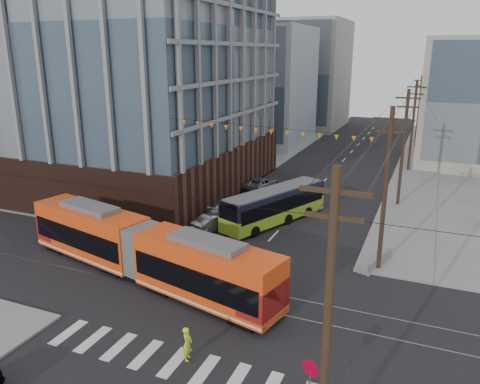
% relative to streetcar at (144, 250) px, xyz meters
% --- Properties ---
extents(ground, '(160.00, 160.00, 0.00)m').
position_rel_streetcar_xyz_m(ground, '(5.41, -3.90, -1.93)').
color(ground, slate).
extents(office_building, '(30.00, 25.00, 28.60)m').
position_rel_streetcar_xyz_m(office_building, '(-16.59, 19.10, 12.37)').
color(office_building, '#381E16').
rests_on(office_building, ground).
extents(bg_bldg_nw_near, '(18.00, 16.00, 18.00)m').
position_rel_streetcar_xyz_m(bg_bldg_nw_near, '(-11.59, 48.10, 7.07)').
color(bg_bldg_nw_near, '#8C99A5').
rests_on(bg_bldg_nw_near, ground).
extents(bg_bldg_ne_near, '(14.00, 14.00, 16.00)m').
position_rel_streetcar_xyz_m(bg_bldg_ne_near, '(21.41, 44.10, 6.07)').
color(bg_bldg_ne_near, gray).
rests_on(bg_bldg_ne_near, ground).
extents(bg_bldg_nw_far, '(16.00, 18.00, 20.00)m').
position_rel_streetcar_xyz_m(bg_bldg_nw_far, '(-8.59, 68.10, 8.07)').
color(bg_bldg_nw_far, gray).
rests_on(bg_bldg_nw_far, ground).
extents(utility_pole_near, '(0.30, 0.30, 11.00)m').
position_rel_streetcar_xyz_m(utility_pole_near, '(13.91, -9.90, 3.57)').
color(utility_pole_near, black).
rests_on(utility_pole_near, ground).
extents(utility_pole_far, '(0.30, 0.30, 11.00)m').
position_rel_streetcar_xyz_m(utility_pole_far, '(13.91, 52.10, 3.57)').
color(utility_pole_far, black).
rests_on(utility_pole_far, ground).
extents(streetcar, '(20.16, 7.35, 3.86)m').
position_rel_streetcar_xyz_m(streetcar, '(0.00, 0.00, 0.00)').
color(streetcar, '#F54511').
rests_on(streetcar, ground).
extents(city_bus, '(6.43, 10.98, 3.09)m').
position_rel_streetcar_xyz_m(city_bus, '(4.46, 13.12, -0.38)').
color(city_bus, black).
rests_on(city_bus, ground).
extents(parked_car_silver, '(3.00, 4.31, 1.35)m').
position_rel_streetcar_xyz_m(parked_car_silver, '(0.44, 9.55, -1.26)').
color(parked_car_silver, gray).
rests_on(parked_car_silver, ground).
extents(parked_car_white, '(3.10, 5.44, 1.48)m').
position_rel_streetcar_xyz_m(parked_car_white, '(0.49, 13.13, -1.19)').
color(parked_car_white, beige).
rests_on(parked_car_white, ground).
extents(parked_car_grey, '(2.84, 5.04, 1.33)m').
position_rel_streetcar_xyz_m(parked_car_grey, '(-0.05, 22.27, -1.27)').
color(parked_car_grey, slate).
rests_on(parked_car_grey, ground).
extents(pedestrian, '(0.53, 0.70, 1.72)m').
position_rel_streetcar_xyz_m(pedestrian, '(6.69, -6.43, -1.07)').
color(pedestrian, '#D8EC21').
rests_on(pedestrian, ground).
extents(jersey_barrier, '(1.97, 3.74, 0.73)m').
position_rel_streetcar_xyz_m(jersey_barrier, '(13.71, 7.59, -1.56)').
color(jersey_barrier, gray).
rests_on(jersey_barrier, ground).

